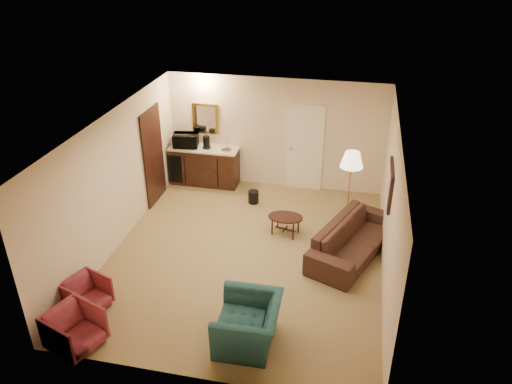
{
  "coord_description": "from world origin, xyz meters",
  "views": [
    {
      "loc": [
        1.82,
        -7.57,
        5.47
      ],
      "look_at": [
        0.08,
        0.5,
        1.09
      ],
      "focal_mm": 35.0,
      "sensor_mm": 36.0,
      "label": 1
    }
  ],
  "objects_px": {
    "coffee_table": "(285,225)",
    "microwave": "(186,139)",
    "wetbar_cabinet": "(205,166)",
    "floor_lamp": "(349,191)",
    "sofa": "(354,234)",
    "rose_chair_near": "(87,293)",
    "coffee_maker": "(207,142)",
    "waste_bin": "(253,197)",
    "teal_armchair": "(248,317)",
    "rose_chair_far": "(74,328)"
  },
  "relations": [
    {
      "from": "sofa",
      "to": "floor_lamp",
      "type": "height_order",
      "value": "floor_lamp"
    },
    {
      "from": "rose_chair_near",
      "to": "coffee_maker",
      "type": "distance_m",
      "value": 4.8
    },
    {
      "from": "teal_armchair",
      "to": "microwave",
      "type": "distance_m",
      "value": 5.57
    },
    {
      "from": "coffee_table",
      "to": "waste_bin",
      "type": "relative_size",
      "value": 2.4
    },
    {
      "from": "floor_lamp",
      "to": "microwave",
      "type": "height_order",
      "value": "floor_lamp"
    },
    {
      "from": "sofa",
      "to": "rose_chair_far",
      "type": "xyz_separation_m",
      "value": [
        -3.85,
        -3.25,
        -0.09
      ]
    },
    {
      "from": "teal_armchair",
      "to": "microwave",
      "type": "relative_size",
      "value": 1.84
    },
    {
      "from": "teal_armchair",
      "to": "rose_chair_near",
      "type": "distance_m",
      "value": 2.7
    },
    {
      "from": "rose_chair_near",
      "to": "teal_armchair",
      "type": "bearing_deg",
      "value": -74.17
    },
    {
      "from": "floor_lamp",
      "to": "waste_bin",
      "type": "relative_size",
      "value": 5.8
    },
    {
      "from": "sofa",
      "to": "coffee_table",
      "type": "xyz_separation_m",
      "value": [
        -1.35,
        0.43,
        -0.24
      ]
    },
    {
      "from": "coffee_table",
      "to": "floor_lamp",
      "type": "relative_size",
      "value": 0.41
    },
    {
      "from": "sofa",
      "to": "waste_bin",
      "type": "distance_m",
      "value": 2.75
    },
    {
      "from": "coffee_maker",
      "to": "waste_bin",
      "type": "bearing_deg",
      "value": -21.56
    },
    {
      "from": "wetbar_cabinet",
      "to": "rose_chair_far",
      "type": "distance_m",
      "value": 5.53
    },
    {
      "from": "wetbar_cabinet",
      "to": "coffee_maker",
      "type": "height_order",
      "value": "coffee_maker"
    },
    {
      "from": "rose_chair_far",
      "to": "teal_armchair",
      "type": "bearing_deg",
      "value": -55.94
    },
    {
      "from": "microwave",
      "to": "coffee_maker",
      "type": "xyz_separation_m",
      "value": [
        0.51,
        0.0,
        -0.05
      ]
    },
    {
      "from": "rose_chair_far",
      "to": "coffee_table",
      "type": "distance_m",
      "value": 4.45
    },
    {
      "from": "rose_chair_near",
      "to": "microwave",
      "type": "distance_m",
      "value": 4.77
    },
    {
      "from": "coffee_table",
      "to": "coffee_maker",
      "type": "xyz_separation_m",
      "value": [
        -2.17,
        1.82,
        0.87
      ]
    },
    {
      "from": "microwave",
      "to": "coffee_maker",
      "type": "height_order",
      "value": "microwave"
    },
    {
      "from": "wetbar_cabinet",
      "to": "sofa",
      "type": "distance_m",
      "value": 4.26
    },
    {
      "from": "wetbar_cabinet",
      "to": "floor_lamp",
      "type": "relative_size",
      "value": 0.97
    },
    {
      "from": "coffee_table",
      "to": "waste_bin",
      "type": "bearing_deg",
      "value": 128.83
    },
    {
      "from": "teal_armchair",
      "to": "rose_chair_far",
      "type": "relative_size",
      "value": 1.49
    },
    {
      "from": "teal_armchair",
      "to": "coffee_maker",
      "type": "distance_m",
      "value": 5.35
    },
    {
      "from": "wetbar_cabinet",
      "to": "microwave",
      "type": "xyz_separation_m",
      "value": [
        -0.43,
        -0.02,
        0.65
      ]
    },
    {
      "from": "rose_chair_near",
      "to": "rose_chair_far",
      "type": "bearing_deg",
      "value": -143.12
    },
    {
      "from": "wetbar_cabinet",
      "to": "floor_lamp",
      "type": "height_order",
      "value": "floor_lamp"
    },
    {
      "from": "teal_armchair",
      "to": "rose_chair_far",
      "type": "xyz_separation_m",
      "value": [
        -2.44,
        -0.63,
        -0.11
      ]
    },
    {
      "from": "teal_armchair",
      "to": "sofa",
      "type": "bearing_deg",
      "value": 149.84
    },
    {
      "from": "wetbar_cabinet",
      "to": "rose_chair_near",
      "type": "xyz_separation_m",
      "value": [
        -0.5,
        -4.72,
        -0.15
      ]
    },
    {
      "from": "rose_chair_far",
      "to": "coffee_maker",
      "type": "height_order",
      "value": "coffee_maker"
    },
    {
      "from": "microwave",
      "to": "floor_lamp",
      "type": "bearing_deg",
      "value": -28.75
    },
    {
      "from": "floor_lamp",
      "to": "teal_armchair",
      "type": "bearing_deg",
      "value": -109.23
    },
    {
      "from": "microwave",
      "to": "coffee_maker",
      "type": "bearing_deg",
      "value": -9.61
    },
    {
      "from": "sofa",
      "to": "waste_bin",
      "type": "bearing_deg",
      "value": 77.67
    },
    {
      "from": "coffee_table",
      "to": "teal_armchair",
      "type": "bearing_deg",
      "value": -91.2
    },
    {
      "from": "rose_chair_near",
      "to": "coffee_maker",
      "type": "xyz_separation_m",
      "value": [
        0.58,
        4.7,
        0.76
      ]
    },
    {
      "from": "sofa",
      "to": "rose_chair_near",
      "type": "xyz_separation_m",
      "value": [
        -4.1,
        -2.45,
        -0.14
      ]
    },
    {
      "from": "coffee_maker",
      "to": "rose_chair_far",
      "type": "bearing_deg",
      "value": -85.98
    },
    {
      "from": "coffee_table",
      "to": "microwave",
      "type": "bearing_deg",
      "value": 145.81
    },
    {
      "from": "wetbar_cabinet",
      "to": "waste_bin",
      "type": "relative_size",
      "value": 5.65
    },
    {
      "from": "wetbar_cabinet",
      "to": "microwave",
      "type": "distance_m",
      "value": 0.78
    },
    {
      "from": "floor_lamp",
      "to": "waste_bin",
      "type": "xyz_separation_m",
      "value": [
        -2.08,
        0.6,
        -0.7
      ]
    },
    {
      "from": "rose_chair_near",
      "to": "coffee_maker",
      "type": "relative_size",
      "value": 2.08
    },
    {
      "from": "microwave",
      "to": "coffee_maker",
      "type": "relative_size",
      "value": 1.94
    },
    {
      "from": "floor_lamp",
      "to": "coffee_maker",
      "type": "height_order",
      "value": "floor_lamp"
    },
    {
      "from": "rose_chair_near",
      "to": "coffee_table",
      "type": "distance_m",
      "value": 3.98
    }
  ]
}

